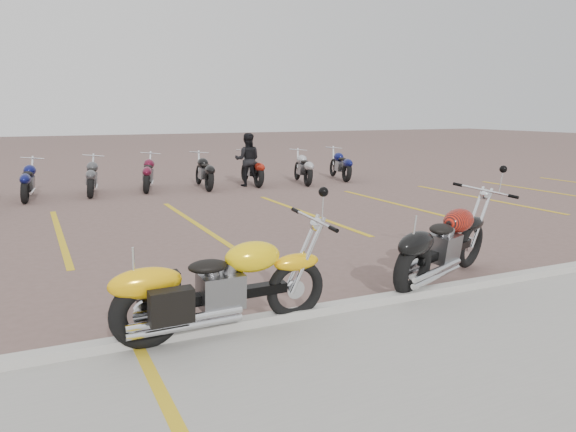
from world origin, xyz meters
TOP-DOWN VIEW (x-y plane):
  - ground at (0.00, 0.00)m, footprint 100.00×100.00m
  - concrete_apron at (0.00, -4.50)m, footprint 60.00×5.00m
  - curb at (0.00, -2.00)m, footprint 60.00×0.18m
  - parking_stripes at (0.00, 4.00)m, footprint 38.00×5.50m
  - yellow_cruiser at (-1.43, -2.03)m, footprint 2.43×0.37m
  - flame_cruiser at (1.93, -1.56)m, footprint 2.33×1.12m
  - person_b at (3.18, 9.11)m, footprint 1.00×0.91m
  - bg_bike_row at (-0.73, 9.26)m, footprint 15.82×2.08m

SIDE VIEW (x-z plane):
  - ground at x=0.00m, z-range 0.00..0.00m
  - parking_stripes at x=0.00m, z-range 0.00..0.01m
  - concrete_apron at x=0.00m, z-range 0.00..0.01m
  - curb at x=0.00m, z-range 0.00..0.12m
  - yellow_cruiser at x=-1.43m, z-range 0.00..1.00m
  - flame_cruiser at x=1.93m, z-range 0.00..1.02m
  - bg_bike_row at x=-0.73m, z-range 0.00..1.10m
  - person_b at x=3.18m, z-range 0.00..1.68m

